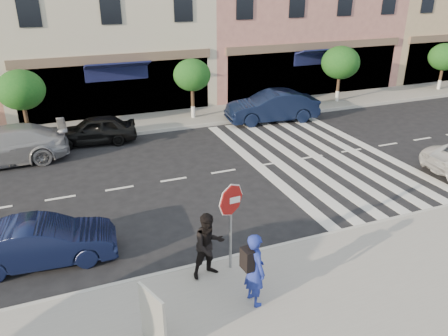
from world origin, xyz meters
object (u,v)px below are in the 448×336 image
(photographer, at_px, (255,269))
(car_far_left, at_px, (1,146))
(car_far_mid, at_px, (94,130))
(poster_board, at_px, (153,320))
(car_near_mid, at_px, (43,242))
(car_far_right, at_px, (272,106))
(stop_sign, at_px, (231,208))
(walker, at_px, (209,246))

(photographer, height_order, car_far_left, photographer)
(car_far_mid, bearing_deg, photographer, 16.20)
(poster_board, distance_m, car_near_mid, 4.47)
(poster_board, relative_size, car_far_right, 0.27)
(poster_board, bearing_deg, car_far_left, 85.82)
(car_far_left, distance_m, car_far_mid, 3.86)
(stop_sign, xyz_separation_m, car_far_mid, (-2.04, 11.03, -1.24))
(car_far_left, relative_size, car_far_mid, 1.38)
(stop_sign, xyz_separation_m, car_far_right, (6.92, 11.04, -1.09))
(car_near_mid, xyz_separation_m, car_far_right, (11.28, 8.80, 0.17))
(walker, height_order, car_far_right, walker)
(car_far_left, bearing_deg, photographer, 25.95)
(walker, xyz_separation_m, car_far_mid, (-1.44, 11.10, -0.37))
(stop_sign, xyz_separation_m, photographer, (0.00, -1.36, -0.84))
(walker, height_order, car_far_left, walker)
(poster_board, relative_size, car_far_mid, 0.35)
(car_far_mid, height_order, car_far_right, car_far_right)
(poster_board, height_order, car_far_left, car_far_left)
(photographer, relative_size, car_near_mid, 0.48)
(poster_board, bearing_deg, car_far_mid, 68.28)
(walker, xyz_separation_m, poster_board, (-1.78, -1.70, -0.22))
(walker, xyz_separation_m, car_far_left, (-5.15, 10.05, -0.26))
(stop_sign, bearing_deg, photographer, -93.24)
(stop_sign, relative_size, car_near_mid, 0.63)
(stop_sign, relative_size, poster_board, 1.81)
(poster_board, bearing_deg, car_far_right, 33.81)
(walker, height_order, car_near_mid, walker)
(car_far_right, bearing_deg, photographer, -22.85)
(poster_board, xyz_separation_m, car_far_right, (9.30, 12.80, 0.00))
(car_near_mid, bearing_deg, stop_sign, -111.56)
(walker, bearing_deg, car_far_mid, 89.12)
(stop_sign, xyz_separation_m, car_near_mid, (-4.36, 2.24, -1.26))
(stop_sign, distance_m, car_near_mid, 5.06)
(stop_sign, xyz_separation_m, car_far_left, (-5.75, 9.98, -1.13))
(stop_sign, relative_size, walker, 1.39)
(poster_board, relative_size, car_far_left, 0.26)
(photographer, xyz_separation_m, car_far_left, (-5.76, 11.34, -0.30))
(walker, height_order, car_far_mid, walker)
(stop_sign, relative_size, photographer, 1.33)
(photographer, xyz_separation_m, walker, (-0.60, 1.29, -0.04))
(car_far_left, xyz_separation_m, car_far_mid, (3.71, 1.05, -0.11))
(walker, bearing_deg, car_far_right, 47.62)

